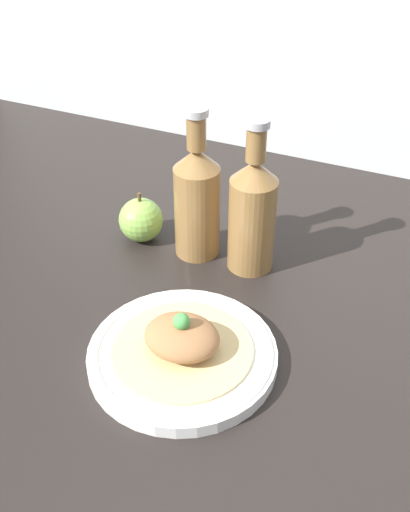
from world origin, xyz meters
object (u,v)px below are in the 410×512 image
object	(u,v)px
plate	(182,354)
plated_food	(182,340)
cider_bottle_left	(197,199)
cider_bottle_right	(252,212)
apple	(141,220)

from	to	relation	value
plate	plated_food	bearing A→B (deg)	0.00
cider_bottle_left	cider_bottle_right	bearing A→B (deg)	0.00
plated_food	apple	xyz separation A→B (cm)	(-19.85, 24.09, -0.01)
cider_bottle_left	apple	bearing A→B (deg)	-176.52
cider_bottle_left	cider_bottle_right	xyz separation A→B (cm)	(9.78, 0.00, 0.00)
plate	cider_bottle_left	xyz separation A→B (cm)	(-9.18, 24.74, 9.29)
cider_bottle_right	plate	bearing A→B (deg)	-91.39
plate	apple	distance (cm)	31.33
cider_bottle_left	cider_bottle_right	distance (cm)	9.78
plate	plated_food	world-z (taller)	plated_food
apple	cider_bottle_left	bearing A→B (deg)	3.48
plate	cider_bottle_right	size ratio (longest dim) A/B	1.00
plate	cider_bottle_left	world-z (taller)	cider_bottle_left
plate	cider_bottle_right	xyz separation A→B (cm)	(0.60, 24.74, 9.29)
plate	apple	world-z (taller)	apple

